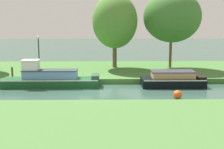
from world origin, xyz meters
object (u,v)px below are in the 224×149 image
mooring_post_near (154,74)px  willow_tree_right (172,17)px  willow_tree_centre (115,21)px  mooring_post_far (12,73)px  black_narrowboat (173,80)px  channel_buoy (177,95)px  lamp_post (39,51)px  forest_barge (50,79)px

mooring_post_near → willow_tree_right: bearing=64.6°
willow_tree_centre → mooring_post_far: size_ratio=7.77×
black_narrowboat → willow_tree_centre: (-4.15, 6.08, 4.23)m
willow_tree_right → channel_buoy: 11.06m
lamp_post → mooring_post_far: (-1.77, -1.49, -1.56)m
mooring_post_far → willow_tree_centre: bearing=30.9°
forest_barge → lamp_post: bearing=116.5°
willow_tree_centre → channel_buoy: bearing=-69.5°
lamp_post → black_narrowboat: bearing=-14.7°
willow_tree_right → mooring_post_near: size_ratio=10.53×
mooring_post_far → channel_buoy: 12.69m
black_narrowboat → mooring_post_near: (-1.21, 1.25, 0.23)m
forest_barge → channel_buoy: bearing=-23.1°
forest_barge → willow_tree_right: size_ratio=0.99×
lamp_post → willow_tree_right: bearing=16.5°
lamp_post → willow_tree_centre: bearing=28.0°
willow_tree_right → channel_buoy: bearing=-99.4°
forest_barge → mooring_post_far: bearing=158.3°
willow_tree_centre → lamp_post: (-6.28, -3.34, -2.34)m
willow_tree_centre → channel_buoy: size_ratio=12.30×
willow_tree_right → channel_buoy: size_ratio=12.81×
lamp_post → mooring_post_near: bearing=-9.2°
black_narrowboat → channel_buoy: black_narrowboat is taller
mooring_post_near → channel_buoy: bearing=-81.9°
black_narrowboat → channel_buoy: bearing=-98.0°
willow_tree_right → mooring_post_far: bearing=-159.8°
black_narrowboat → willow_tree_centre: 8.49m
channel_buoy → mooring_post_far: bearing=157.3°
lamp_post → channel_buoy: lamp_post is taller
willow_tree_centre → lamp_post: size_ratio=2.12×
lamp_post → channel_buoy: (9.92, -6.38, -2.12)m
forest_barge → willow_tree_centre: (4.92, 6.08, 4.14)m
forest_barge → black_narrowboat: 9.06m
willow_tree_centre → mooring_post_far: (-8.06, -4.83, -3.90)m
forest_barge → mooring_post_near: 7.96m
willow_tree_right → lamp_post: size_ratio=2.21×
mooring_post_near → channel_buoy: 4.96m
forest_barge → willow_tree_right: (10.18, 6.15, 4.55)m
willow_tree_centre → black_narrowboat: bearing=-55.7°
channel_buoy → lamp_post: bearing=147.3°
black_narrowboat → lamp_post: lamp_post is taller
willow_tree_centre → mooring_post_near: size_ratio=10.11×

